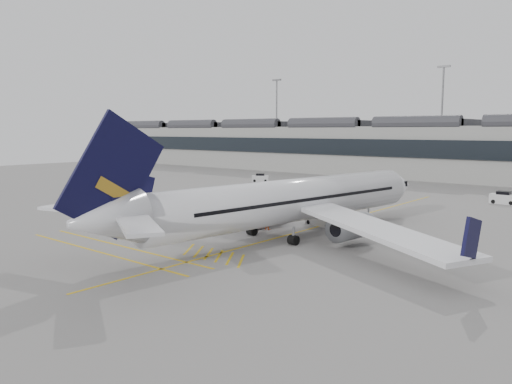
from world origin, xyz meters
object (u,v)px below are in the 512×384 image
Objects in this scene: airliner_main at (287,202)px; pushback_tug at (170,209)px; belt_loader at (322,220)px; ramp_agent_a at (261,212)px; ramp_agent_b at (267,221)px; baggage_cart_a at (253,221)px.

pushback_tug is (-18.90, 1.57, -2.83)m from airliner_main.
airliner_main is 7.73m from belt_loader.
ramp_agent_a is 0.61× the size of pushback_tug.
ramp_agent_a is 5.98m from ramp_agent_b.
belt_loader is at bearing -52.43° from ramp_agent_a.
belt_loader is at bearing 65.80° from baggage_cart_a.
baggage_cart_a is at bearing 30.22° from ramp_agent_b.
airliner_main is at bearing -99.35° from ramp_agent_a.
ramp_agent_b is at bearing 40.43° from baggage_cart_a.
baggage_cart_a is 14.01m from pushback_tug.
ramp_agent_b reaches higher than baggage_cart_a.
pushback_tug is at bearing -177.26° from airliner_main.
baggage_cart_a is 1.49m from ramp_agent_b.
airliner_main reaches higher than pushback_tug.
ramp_agent_b is 15.27m from pushback_tug.
airliner_main is at bearing 156.79° from ramp_agent_b.
airliner_main is 10.11m from ramp_agent_a.
ramp_agent_b is at bearing -103.81° from belt_loader.
belt_loader is at bearing 102.06° from airliner_main.
belt_loader is at bearing -4.35° from pushback_tug.
ramp_agent_b is (-3.64, 1.56, -2.52)m from airliner_main.
airliner_main is 4.69m from ramp_agent_b.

